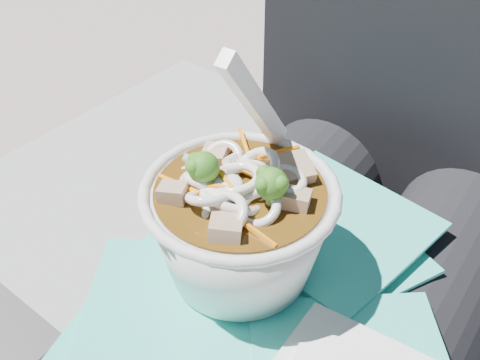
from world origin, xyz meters
The scene contains 4 objects.
lap centered at (0.00, 0.00, 0.51)m, with size 0.31×0.48×0.14m.
person_body centered at (0.00, 0.09, 0.54)m, with size 0.34×0.94×0.98m.
plastic_bag centered at (-0.01, -0.04, 0.59)m, with size 0.34×0.40×0.01m.
udon_bowl centered at (-0.04, -0.02, 0.65)m, with size 0.17×0.17×0.20m.
Camera 1 is at (0.17, -0.34, 1.00)m, focal length 50.00 mm.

